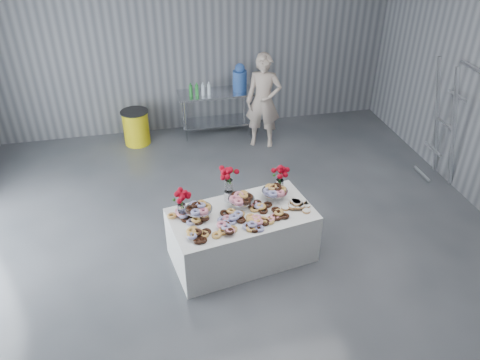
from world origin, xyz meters
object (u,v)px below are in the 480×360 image
object	(u,v)px
prep_table	(216,105)
water_jug	(240,78)
display_table	(242,235)
person	(263,101)
trash_barrel	(136,127)
stepladder	(445,123)

from	to	relation	value
prep_table	water_jug	distance (m)	0.73
display_table	person	size ratio (longest dim) A/B	1.03
person	trash_barrel	bearing A→B (deg)	-172.88
trash_barrel	stepladder	world-z (taller)	stepladder
trash_barrel	person	bearing A→B (deg)	-13.07
prep_table	stepladder	world-z (taller)	stepladder
display_table	water_jug	xyz separation A→B (m)	(0.80, 3.84, 0.77)
prep_table	trash_barrel	world-z (taller)	prep_table
water_jug	display_table	bearing A→B (deg)	-101.81
stepladder	prep_table	bearing A→B (deg)	142.94
water_jug	person	distance (m)	0.79
water_jug	stepladder	world-z (taller)	stepladder
prep_table	person	xyz separation A→B (m)	(0.82, -0.68, 0.30)
display_table	water_jug	bearing A→B (deg)	78.19
water_jug	trash_barrel	distance (m)	2.27
water_jug	trash_barrel	world-z (taller)	water_jug
display_table	stepladder	size ratio (longest dim) A/B	0.87
trash_barrel	water_jug	bearing A→B (deg)	3.15
person	stepladder	world-z (taller)	stepladder
trash_barrel	stepladder	distance (m)	5.66
prep_table	stepladder	bearing A→B (deg)	-37.06
water_jug	trash_barrel	bearing A→B (deg)	-176.85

